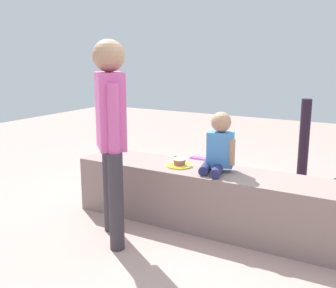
{
  "coord_description": "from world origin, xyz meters",
  "views": [
    {
      "loc": [
        1.26,
        -2.96,
        1.42
      ],
      "look_at": [
        -0.28,
        -0.29,
        0.74
      ],
      "focal_mm": 43.54,
      "sensor_mm": 36.0,
      "label": 1
    }
  ],
  "objects_px": {
    "child_seated": "(219,146)",
    "adult_standing": "(111,123)",
    "water_bottle_near_gift": "(175,165)",
    "cake_box_white": "(211,187)",
    "party_cup_red": "(318,195)",
    "gift_bag": "(200,167)",
    "cake_plate": "(180,164)",
    "handbag_brown_canvas": "(255,196)"
  },
  "relations": [
    {
      "from": "child_seated",
      "to": "handbag_brown_canvas",
      "type": "xyz_separation_m",
      "value": [
        0.15,
        0.54,
        -0.56
      ]
    },
    {
      "from": "child_seated",
      "to": "cake_box_white",
      "type": "height_order",
      "value": "child_seated"
    },
    {
      "from": "cake_box_white",
      "to": "handbag_brown_canvas",
      "type": "distance_m",
      "value": 0.62
    },
    {
      "from": "child_seated",
      "to": "handbag_brown_canvas",
      "type": "distance_m",
      "value": 0.8
    },
    {
      "from": "adult_standing",
      "to": "cake_plate",
      "type": "distance_m",
      "value": 0.76
    },
    {
      "from": "party_cup_red",
      "to": "gift_bag",
      "type": "bearing_deg",
      "value": 177.53
    },
    {
      "from": "cake_plate",
      "to": "adult_standing",
      "type": "bearing_deg",
      "value": -114.7
    },
    {
      "from": "gift_bag",
      "to": "water_bottle_near_gift",
      "type": "bearing_deg",
      "value": 173.03
    },
    {
      "from": "gift_bag",
      "to": "water_bottle_near_gift",
      "type": "xyz_separation_m",
      "value": [
        -0.35,
        0.04,
        -0.03
      ]
    },
    {
      "from": "gift_bag",
      "to": "party_cup_red",
      "type": "bearing_deg",
      "value": -2.47
    },
    {
      "from": "water_bottle_near_gift",
      "to": "cake_box_white",
      "type": "bearing_deg",
      "value": -32.19
    },
    {
      "from": "cake_plate",
      "to": "party_cup_red",
      "type": "relative_size",
      "value": 2.24
    },
    {
      "from": "cake_plate",
      "to": "party_cup_red",
      "type": "xyz_separation_m",
      "value": [
        0.96,
        1.15,
        -0.46
      ]
    },
    {
      "from": "gift_bag",
      "to": "adult_standing",
      "type": "bearing_deg",
      "value": -86.5
    },
    {
      "from": "party_cup_red",
      "to": "cake_box_white",
      "type": "xyz_separation_m",
      "value": [
        -1.03,
        -0.31,
        0.0
      ]
    },
    {
      "from": "handbag_brown_canvas",
      "to": "cake_plate",
      "type": "bearing_deg",
      "value": -130.65
    },
    {
      "from": "adult_standing",
      "to": "water_bottle_near_gift",
      "type": "bearing_deg",
      "value": 104.21
    },
    {
      "from": "child_seated",
      "to": "adult_standing",
      "type": "bearing_deg",
      "value": -135.16
    },
    {
      "from": "adult_standing",
      "to": "cake_box_white",
      "type": "distance_m",
      "value": 1.67
    },
    {
      "from": "water_bottle_near_gift",
      "to": "party_cup_red",
      "type": "xyz_separation_m",
      "value": [
        1.68,
        -0.1,
        -0.05
      ]
    },
    {
      "from": "gift_bag",
      "to": "cake_box_white",
      "type": "bearing_deg",
      "value": -50.6
    },
    {
      "from": "water_bottle_near_gift",
      "to": "party_cup_red",
      "type": "distance_m",
      "value": 1.69
    },
    {
      "from": "handbag_brown_canvas",
      "to": "cake_box_white",
      "type": "bearing_deg",
      "value": 154.89
    },
    {
      "from": "adult_standing",
      "to": "cake_plate",
      "type": "xyz_separation_m",
      "value": [
        0.27,
        0.58,
        -0.41
      ]
    },
    {
      "from": "water_bottle_near_gift",
      "to": "handbag_brown_canvas",
      "type": "distance_m",
      "value": 1.39
    },
    {
      "from": "child_seated",
      "to": "party_cup_red",
      "type": "relative_size",
      "value": 4.83
    },
    {
      "from": "party_cup_red",
      "to": "child_seated",
      "type": "bearing_deg",
      "value": -118.67
    },
    {
      "from": "gift_bag",
      "to": "handbag_brown_canvas",
      "type": "height_order",
      "value": "handbag_brown_canvas"
    },
    {
      "from": "cake_box_white",
      "to": "child_seated",
      "type": "bearing_deg",
      "value": -62.77
    },
    {
      "from": "child_seated",
      "to": "gift_bag",
      "type": "distance_m",
      "value": 1.49
    },
    {
      "from": "water_bottle_near_gift",
      "to": "party_cup_red",
      "type": "height_order",
      "value": "water_bottle_near_gift"
    },
    {
      "from": "water_bottle_near_gift",
      "to": "cake_box_white",
      "type": "height_order",
      "value": "water_bottle_near_gift"
    },
    {
      "from": "child_seated",
      "to": "party_cup_red",
      "type": "bearing_deg",
      "value": 61.33
    },
    {
      "from": "cake_box_white",
      "to": "handbag_brown_canvas",
      "type": "height_order",
      "value": "handbag_brown_canvas"
    },
    {
      "from": "party_cup_red",
      "to": "handbag_brown_canvas",
      "type": "height_order",
      "value": "handbag_brown_canvas"
    },
    {
      "from": "adult_standing",
      "to": "water_bottle_near_gift",
      "type": "height_order",
      "value": "adult_standing"
    },
    {
      "from": "child_seated",
      "to": "water_bottle_near_gift",
      "type": "bearing_deg",
      "value": 131.33
    },
    {
      "from": "water_bottle_near_gift",
      "to": "party_cup_red",
      "type": "relative_size",
      "value": 2.13
    },
    {
      "from": "child_seated",
      "to": "cake_plate",
      "type": "bearing_deg",
      "value": -175.58
    },
    {
      "from": "water_bottle_near_gift",
      "to": "cake_box_white",
      "type": "xyz_separation_m",
      "value": [
        0.66,
        -0.41,
        -0.05
      ]
    },
    {
      "from": "gift_bag",
      "to": "handbag_brown_canvas",
      "type": "distance_m",
      "value": 1.07
    },
    {
      "from": "cake_plate",
      "to": "cake_box_white",
      "type": "xyz_separation_m",
      "value": [
        -0.07,
        0.83,
        -0.46
      ]
    }
  ]
}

